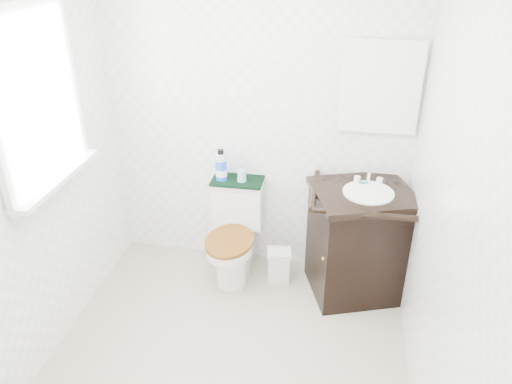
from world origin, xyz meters
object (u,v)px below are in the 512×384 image
(mouthwash_bottle, at_px, (221,166))
(cup, at_px, (242,175))
(toilet, at_px, (235,236))
(trash_bin, at_px, (279,265))
(vanity, at_px, (358,240))

(mouthwash_bottle, height_order, cup, mouthwash_bottle)
(toilet, relative_size, trash_bin, 2.78)
(toilet, height_order, cup, cup)
(mouthwash_bottle, distance_m, cup, 0.17)
(vanity, xyz_separation_m, trash_bin, (-0.56, 0.01, -0.30))
(mouthwash_bottle, bearing_deg, toilet, -41.88)
(cup, bearing_deg, mouthwash_bottle, -179.98)
(toilet, xyz_separation_m, mouthwash_bottle, (-0.12, 0.10, 0.52))
(trash_bin, bearing_deg, mouthwash_bottle, 160.84)
(vanity, height_order, trash_bin, vanity)
(toilet, relative_size, vanity, 0.78)
(mouthwash_bottle, bearing_deg, vanity, -9.64)
(trash_bin, xyz_separation_m, mouthwash_bottle, (-0.46, 0.16, 0.71))
(cup, bearing_deg, toilet, -108.96)
(mouthwash_bottle, xyz_separation_m, cup, (0.15, 0.00, -0.06))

